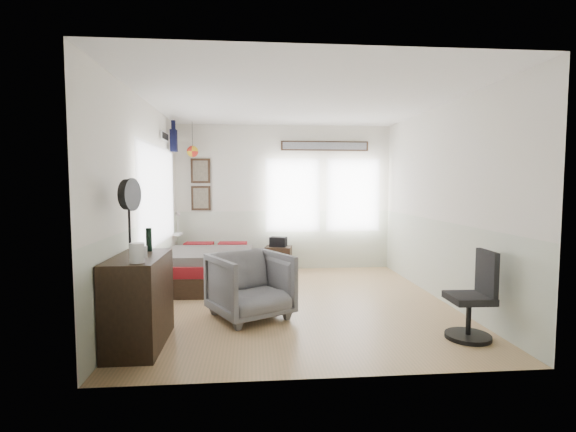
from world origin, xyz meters
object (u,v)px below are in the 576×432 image
(bed, at_px, (209,267))
(task_chair, at_px, (474,303))
(nightstand, at_px, (278,259))
(armchair, at_px, (250,285))
(dresser, at_px, (139,301))

(bed, distance_m, task_chair, 3.95)
(nightstand, bearing_deg, bed, -131.33)
(armchair, relative_size, task_chair, 0.93)
(nightstand, height_order, task_chair, task_chair)
(dresser, xyz_separation_m, armchair, (1.10, 0.78, -0.06))
(armchair, relative_size, nightstand, 1.85)
(armchair, xyz_separation_m, nightstand, (0.50, 2.59, -0.16))
(bed, height_order, nightstand, bed)
(dresser, bearing_deg, bed, 79.98)
(armchair, bearing_deg, task_chair, -49.52)
(bed, bearing_deg, armchair, -65.65)
(armchair, bearing_deg, bed, 82.57)
(dresser, height_order, task_chair, task_chair)
(bed, bearing_deg, nightstand, 40.50)
(nightstand, bearing_deg, task_chair, -51.00)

